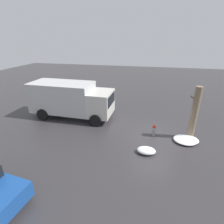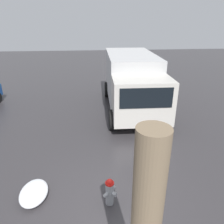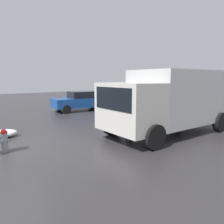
% 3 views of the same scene
% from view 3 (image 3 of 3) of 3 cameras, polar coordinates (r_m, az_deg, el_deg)
% --- Properties ---
extents(ground_plane, '(60.00, 60.00, 0.00)m').
position_cam_3_polar(ground_plane, '(8.27, -26.12, -9.32)').
color(ground_plane, '#333033').
extents(fire_hydrant, '(0.37, 0.37, 0.78)m').
position_cam_3_polar(fire_hydrant, '(8.15, -26.33, -6.63)').
color(fire_hydrant, gray).
rests_on(fire_hydrant, ground_plane).
extents(delivery_truck, '(6.56, 2.82, 2.79)m').
position_cam_3_polar(delivery_truck, '(10.13, 15.71, 3.35)').
color(delivery_truck, beige).
rests_on(delivery_truck, ground_plane).
extents(pedestrian, '(0.35, 0.35, 1.58)m').
position_cam_3_polar(pedestrian, '(8.29, 4.59, -2.21)').
color(pedestrian, '#23232D').
rests_on(pedestrian, ground_plane).
extents(parked_car, '(4.27, 2.34, 1.47)m').
position_cam_3_polar(parked_car, '(16.81, -8.15, 2.93)').
color(parked_car, '#194793').
rests_on(parked_car, ground_plane).
extents(snow_pile_by_tree, '(1.05, 0.74, 0.32)m').
position_cam_3_polar(snow_pile_by_tree, '(10.22, -26.37, -5.05)').
color(snow_pile_by_tree, white).
rests_on(snow_pile_by_tree, ground_plane).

